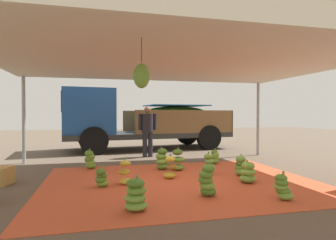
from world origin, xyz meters
TOP-DOWN VIEW (x-y plane):
  - ground_plane at (0.00, 3.00)m, footprint 40.00×40.00m
  - tarp_orange at (0.00, 0.00)m, footprint 5.66×4.49m
  - tent_canopy at (-0.01, -0.10)m, footprint 8.00×7.00m
  - banana_bunch_0 at (1.57, 1.87)m, footprint 0.35×0.34m
  - banana_bunch_1 at (-1.91, 1.93)m, footprint 0.35×0.35m
  - banana_bunch_2 at (-1.64, -0.09)m, footprint 0.35×0.34m
  - banana_bunch_3 at (1.29, -1.65)m, footprint 0.36×0.33m
  - banana_bunch_4 at (-1.17, -1.61)m, footprint 0.45×0.45m
  - banana_bunch_5 at (0.27, 1.21)m, footprint 0.44×0.44m
  - banana_bunch_6 at (-0.10, 1.41)m, footprint 0.38×0.38m
  - banana_bunch_7 at (1.33, -0.42)m, footprint 0.44×0.44m
  - banana_bunch_8 at (0.86, 0.56)m, footprint 0.32×0.31m
  - banana_bunch_9 at (-0.14, 0.37)m, footprint 0.38×0.37m
  - banana_bunch_10 at (1.53, 0.27)m, footprint 0.39×0.39m
  - banana_bunch_11 at (-1.17, 0.04)m, footprint 0.34×0.35m
  - banana_bunch_12 at (0.14, -1.16)m, footprint 0.41×0.39m
  - cargo_truck_main at (0.05, 5.99)m, footprint 6.91×3.09m
  - worker_0 at (-0.07, 3.77)m, footprint 0.63×0.38m

SIDE VIEW (x-z plane):
  - ground_plane at x=0.00m, z-range 0.00..0.00m
  - tarp_orange at x=0.00m, z-range 0.00..0.01m
  - banana_bunch_2 at x=-1.64m, z-range -0.03..0.39m
  - banana_bunch_0 at x=1.57m, z-range -0.02..0.43m
  - banana_bunch_3 at x=1.29m, z-range -0.03..0.45m
  - banana_bunch_7 at x=1.33m, z-range -0.02..0.44m
  - banana_bunch_10 at x=1.53m, z-range -0.02..0.47m
  - banana_bunch_4 at x=-1.17m, z-range -0.03..0.49m
  - banana_bunch_11 at x=-1.17m, z-range -0.04..0.51m
  - banana_bunch_9 at x=-0.14m, z-range -0.04..0.50m
  - banana_bunch_8 at x=0.86m, z-range -0.03..0.51m
  - banana_bunch_1 at x=-1.91m, z-range -0.02..0.51m
  - banana_bunch_5 at x=0.27m, z-range -0.04..0.55m
  - banana_bunch_6 at x=-0.10m, z-range -0.03..0.56m
  - banana_bunch_12 at x=0.14m, z-range -0.03..0.57m
  - worker_0 at x=-0.07m, z-range 0.14..1.85m
  - cargo_truck_main at x=0.05m, z-range 0.01..2.41m
  - tent_canopy at x=-0.01m, z-range 1.23..3.84m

